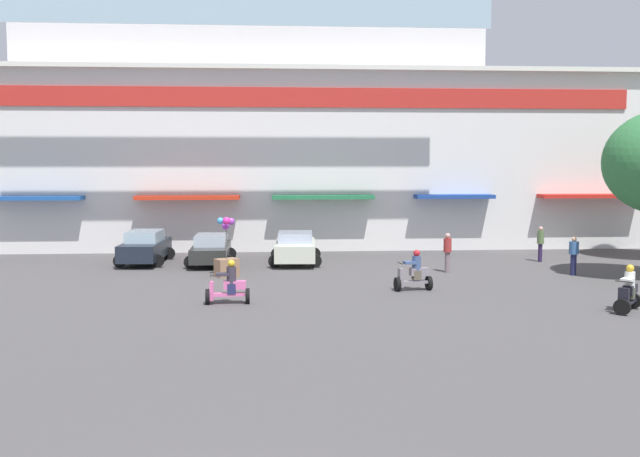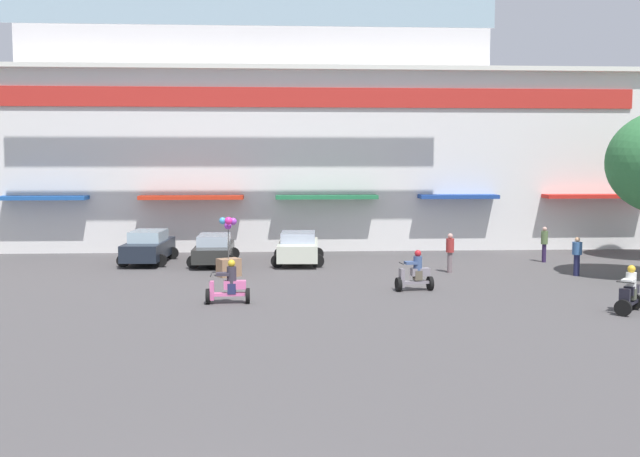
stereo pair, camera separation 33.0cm
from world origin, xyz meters
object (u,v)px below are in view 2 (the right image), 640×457
object	(u,v)px
parked_car_0	(149,247)
pedestrian_2	(577,254)
scooter_rider_3	(415,274)
pedestrian_3	(544,242)
balloon_vendor_cart	(229,258)
pedestrian_0	(450,250)
scooter_rider_0	(229,286)
scooter_rider_5	(630,293)
parked_car_1	(214,249)
parked_car_2	(298,248)

from	to	relation	value
parked_car_0	pedestrian_2	distance (m)	19.19
scooter_rider_3	pedestrian_3	xyz separation A→B (m)	(7.55, 7.11, 0.34)
parked_car_0	balloon_vendor_cart	distance (m)	5.78
parked_car_0	pedestrian_3	size ratio (longest dim) A/B	2.58
pedestrian_0	pedestrian_3	size ratio (longest dim) A/B	1.01
pedestrian_3	balloon_vendor_cart	distance (m)	15.04
parked_car_0	scooter_rider_0	distance (m)	10.87
scooter_rider_5	pedestrian_3	world-z (taller)	pedestrian_3
scooter_rider_0	pedestrian_0	world-z (taller)	pedestrian_0
parked_car_1	pedestrian_0	xyz separation A→B (m)	(10.35, -3.28, 0.27)
parked_car_2	scooter_rider_5	distance (m)	15.41
pedestrian_2	scooter_rider_5	bearing A→B (deg)	-100.57
pedestrian_2	pedestrian_3	bearing A→B (deg)	88.20
parked_car_2	balloon_vendor_cart	distance (m)	4.64
parked_car_1	balloon_vendor_cart	world-z (taller)	balloon_vendor_cart
parked_car_1	parked_car_2	size ratio (longest dim) A/B	1.08
pedestrian_3	scooter_rider_0	bearing A→B (deg)	-147.46
parked_car_1	scooter_rider_0	size ratio (longest dim) A/B	3.00
scooter_rider_0	pedestrian_3	bearing A→B (deg)	32.54
scooter_rider_0	pedestrian_3	distance (m)	16.95
scooter_rider_0	pedestrian_2	size ratio (longest dim) A/B	0.92
pedestrian_0	pedestrian_3	distance (m)	5.99
pedestrian_0	balloon_vendor_cart	size ratio (longest dim) A/B	0.68
parked_car_2	pedestrian_3	world-z (taller)	pedestrian_3
scooter_rider_3	balloon_vendor_cart	size ratio (longest dim) A/B	0.61
parked_car_0	pedestrian_0	distance (m)	13.97
scooter_rider_0	pedestrian_2	xyz separation A→B (m)	(14.16, 5.05, 0.31)
parked_car_1	parked_car_2	distance (m)	3.92
parked_car_1	pedestrian_3	xyz separation A→B (m)	(15.58, -0.35, 0.27)
parked_car_1	scooter_rider_3	bearing A→B (deg)	-42.89
parked_car_1	scooter_rider_3	xyz separation A→B (m)	(8.03, -7.46, -0.07)
scooter_rider_5	parked_car_2	bearing A→B (deg)	131.32
parked_car_2	scooter_rider_3	distance (m)	8.40
parked_car_0	scooter_rider_0	xyz separation A→B (m)	(4.40, -9.94, -0.18)
pedestrian_3	balloon_vendor_cart	xyz separation A→B (m)	(-14.67, -3.32, -0.18)
scooter_rider_5	pedestrian_0	xyz separation A→B (m)	(-3.75, 8.44, 0.35)
pedestrian_3	parked_car_1	bearing A→B (deg)	178.70
parked_car_1	pedestrian_0	size ratio (longest dim) A/B	2.64
pedestrian_2	scooter_rider_0	bearing A→B (deg)	-160.35
scooter_rider_0	pedestrian_0	size ratio (longest dim) A/B	0.88
scooter_rider_0	pedestrian_2	bearing A→B (deg)	19.65
pedestrian_2	balloon_vendor_cart	bearing A→B (deg)	177.11
pedestrian_2	pedestrian_3	world-z (taller)	pedestrian_3
parked_car_1	scooter_rider_3	distance (m)	10.97
balloon_vendor_cart	pedestrian_3	bearing A→B (deg)	12.77
scooter_rider_5	balloon_vendor_cart	size ratio (longest dim) A/B	0.61
parked_car_0	scooter_rider_5	xyz separation A→B (m)	(17.20, -12.18, -0.15)
parked_car_0	scooter_rider_3	distance (m)	13.67
scooter_rider_3	scooter_rider_5	size ratio (longest dim) A/B	1.00
parked_car_0	pedestrian_0	world-z (taller)	pedestrian_0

